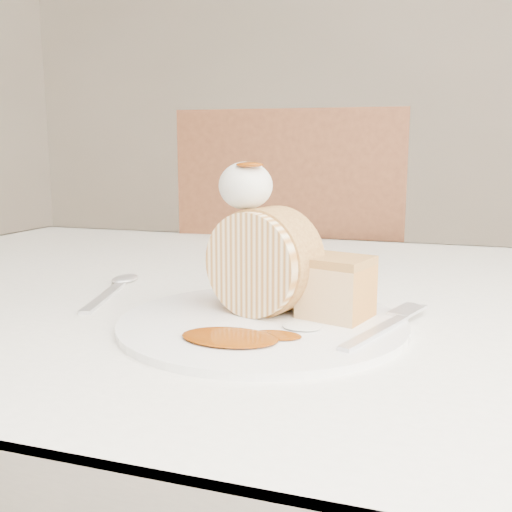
% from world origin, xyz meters
% --- Properties ---
extents(table, '(1.40, 0.90, 0.75)m').
position_xyz_m(table, '(0.00, 0.20, 0.66)').
color(table, beige).
rests_on(table, ground).
extents(chair_far, '(0.53, 0.53, 1.01)m').
position_xyz_m(chair_far, '(-0.12, 0.80, 0.58)').
color(chair_far, brown).
rests_on(chair_far, ground).
extents(plate, '(0.36, 0.36, 0.01)m').
position_xyz_m(plate, '(0.03, 0.03, 0.75)').
color(plate, white).
rests_on(plate, table).
extents(roulade_slice, '(0.12, 0.09, 0.11)m').
position_xyz_m(roulade_slice, '(0.02, 0.06, 0.81)').
color(roulade_slice, beige).
rests_on(roulade_slice, plate).
extents(cake_chunk, '(0.08, 0.07, 0.05)m').
position_xyz_m(cake_chunk, '(0.10, 0.06, 0.78)').
color(cake_chunk, '#B48A44').
rests_on(cake_chunk, plate).
extents(whipped_cream, '(0.06, 0.06, 0.05)m').
position_xyz_m(whipped_cream, '(0.00, 0.06, 0.89)').
color(whipped_cream, silver).
rests_on(whipped_cream, roulade_slice).
extents(caramel_drizzle, '(0.03, 0.02, 0.01)m').
position_xyz_m(caramel_drizzle, '(0.01, 0.04, 0.92)').
color(caramel_drizzle, '#722E04').
rests_on(caramel_drizzle, whipped_cream).
extents(caramel_pool, '(0.10, 0.08, 0.00)m').
position_xyz_m(caramel_pool, '(0.02, -0.04, 0.76)').
color(caramel_pool, '#722E04').
rests_on(caramel_pool, plate).
extents(fork, '(0.08, 0.17, 0.00)m').
position_xyz_m(fork, '(0.14, 0.02, 0.76)').
color(fork, silver).
rests_on(fork, plate).
extents(spoon, '(0.07, 0.17, 0.00)m').
position_xyz_m(spoon, '(-0.18, 0.08, 0.75)').
color(spoon, silver).
rests_on(spoon, table).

